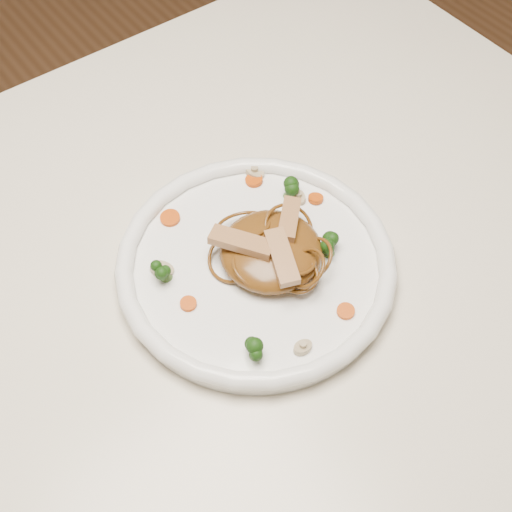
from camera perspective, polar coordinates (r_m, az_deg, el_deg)
ground at (r=1.44m, az=-3.93°, el=-19.14°), size 4.00×4.00×0.00m
table at (r=0.84m, az=-6.41°, el=-5.98°), size 1.20×0.80×0.75m
plate at (r=0.75m, az=0.00°, el=-0.99°), size 0.31×0.31×0.02m
noodle_mound at (r=0.74m, az=1.25°, el=0.45°), size 0.12×0.12×0.04m
chicken_a at (r=0.74m, az=2.77°, el=3.11°), size 0.06×0.05×0.01m
chicken_b at (r=0.72m, az=-1.20°, el=1.16°), size 0.06×0.07×0.01m
chicken_c at (r=0.71m, az=2.17°, el=-0.07°), size 0.05×0.07×0.01m
broccoli_0 at (r=0.79m, az=2.79°, el=5.78°), size 0.03×0.03×0.03m
broccoli_1 at (r=0.73m, az=-7.59°, el=-1.00°), size 0.03×0.03×0.03m
broccoli_2 at (r=0.67m, az=-0.01°, el=-7.71°), size 0.03×0.03×0.03m
broccoli_3 at (r=0.74m, az=6.11°, el=0.88°), size 0.03×0.03×0.03m
carrot_0 at (r=0.82m, az=-0.17°, el=6.31°), size 0.03×0.03×0.00m
carrot_1 at (r=0.72m, az=-5.63°, el=-3.96°), size 0.02×0.02×0.00m
carrot_2 at (r=0.80m, az=4.97°, el=4.78°), size 0.02×0.02×0.00m
carrot_3 at (r=0.79m, az=-7.14°, el=3.14°), size 0.03×0.03×0.00m
carrot_4 at (r=0.71m, az=7.45°, el=-4.56°), size 0.02×0.02×0.00m
mushroom_0 at (r=0.69m, az=3.89°, el=-7.57°), size 0.02×0.02×0.01m
mushroom_1 at (r=0.80m, az=3.55°, el=4.87°), size 0.03×0.03×0.01m
mushroom_2 at (r=0.74m, az=-7.81°, el=-1.08°), size 0.04×0.04×0.01m
mushroom_3 at (r=0.83m, az=-0.12°, el=6.99°), size 0.03×0.03×0.01m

